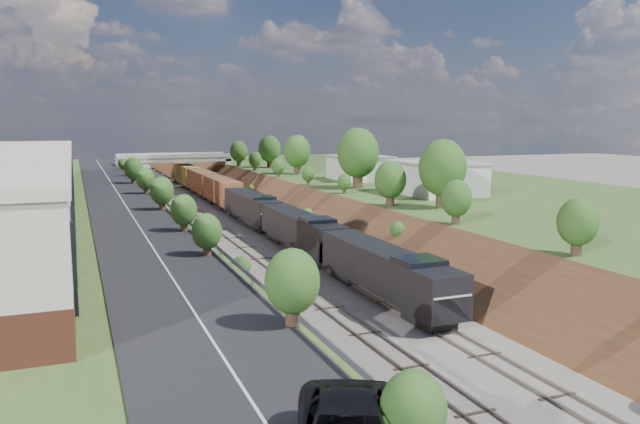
% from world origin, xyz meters
% --- Properties ---
extents(platform_right, '(44.00, 180.00, 5.00)m').
position_xyz_m(platform_right, '(33.00, 60.00, 2.50)').
color(platform_right, '#395222').
rests_on(platform_right, ground).
extents(embankment_left, '(10.00, 180.00, 10.00)m').
position_xyz_m(embankment_left, '(-11.00, 60.00, 0.00)').
color(embankment_left, brown).
rests_on(embankment_left, ground).
extents(embankment_right, '(10.00, 180.00, 10.00)m').
position_xyz_m(embankment_right, '(11.00, 60.00, 0.00)').
color(embankment_right, brown).
rests_on(embankment_right, ground).
extents(rail_left_track, '(1.58, 180.00, 0.18)m').
position_xyz_m(rail_left_track, '(-2.60, 60.00, 0.09)').
color(rail_left_track, gray).
rests_on(rail_left_track, ground).
extents(rail_right_track, '(1.58, 180.00, 0.18)m').
position_xyz_m(rail_right_track, '(2.60, 60.00, 0.09)').
color(rail_right_track, gray).
rests_on(rail_right_track, ground).
extents(road, '(8.00, 180.00, 0.10)m').
position_xyz_m(road, '(-15.50, 60.00, 5.05)').
color(road, black).
rests_on(road, platform_left).
extents(guardrail, '(0.10, 171.00, 0.70)m').
position_xyz_m(guardrail, '(-11.40, 59.80, 5.55)').
color(guardrail, '#99999E').
rests_on(guardrail, platform_left).
extents(overpass, '(24.50, 8.30, 7.40)m').
position_xyz_m(overpass, '(0.00, 122.00, 4.92)').
color(overpass, gray).
rests_on(overpass, ground).
extents(white_building_near, '(9.00, 12.00, 4.00)m').
position_xyz_m(white_building_near, '(23.50, 52.00, 7.00)').
color(white_building_near, silver).
rests_on(white_building_near, platform_right).
extents(white_building_far, '(8.00, 10.00, 3.60)m').
position_xyz_m(white_building_far, '(23.00, 74.00, 6.80)').
color(white_building_far, silver).
rests_on(white_building_far, platform_right).
extents(tree_right_large, '(5.25, 5.25, 7.61)m').
position_xyz_m(tree_right_large, '(17.00, 40.00, 9.38)').
color(tree_right_large, '#473323').
rests_on(tree_right_large, platform_right).
extents(tree_left_crest, '(2.45, 2.45, 3.55)m').
position_xyz_m(tree_left_crest, '(-11.80, 20.00, 7.04)').
color(tree_left_crest, '#473323').
rests_on(tree_left_crest, platform_left).
extents(freight_train, '(3.27, 165.90, 4.82)m').
position_xyz_m(freight_train, '(2.60, 101.46, 2.75)').
color(freight_train, black).
rests_on(freight_train, ground).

